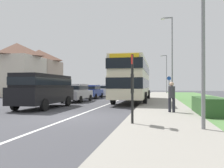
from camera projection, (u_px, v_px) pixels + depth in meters
The scene contains 16 objects.
ground_plane at pixel (73, 117), 10.46m from camera, with size 120.00×120.00×0.00m, color #424247.
lane_marking_centre at pixel (109, 104), 18.30m from camera, with size 0.14×60.00×0.01m, color silver.
pavement_near_side at pixel (162, 106), 15.50m from camera, with size 3.20×68.00×0.12m, color gray.
roadside_hedge at pixel (208, 107), 10.81m from camera, with size 1.10×3.01×0.90m, color #2D5128.
double_decker_bus at pixel (133, 79), 20.44m from camera, with size 2.80×11.42×3.70m.
parked_van_black at pixel (44, 88), 14.70m from camera, with size 2.11×5.54×2.20m.
parked_car_silver at pixel (77, 92), 20.57m from camera, with size 1.89×4.57×1.63m.
parked_car_blue at pixel (92, 91), 26.09m from camera, with size 1.93×4.41×1.55m.
parked_car_white at pixel (103, 90), 30.86m from camera, with size 1.93×3.93×1.62m.
pedestrian_at_stop at pixel (172, 95), 11.37m from camera, with size 0.34×0.34×1.67m.
bus_stop_sign at pixel (132, 84), 7.99m from camera, with size 0.09×0.52×2.60m.
cycle_route_sign at pixel (169, 86), 24.51m from camera, with size 0.44×0.08×2.52m.
street_lamp_near at pixel (199, 9), 6.97m from camera, with size 1.14×0.20×6.66m.
street_lamp_mid at pixel (171, 53), 21.80m from camera, with size 1.14×0.20×8.22m.
street_lamp_far at pixel (166, 72), 40.69m from camera, with size 1.14×0.20×7.08m.
house_terrace_far_side at pixel (29, 71), 34.11m from camera, with size 6.12×11.78×7.50m.
Camera 1 is at (3.89, -9.90, 1.47)m, focal length 35.70 mm.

